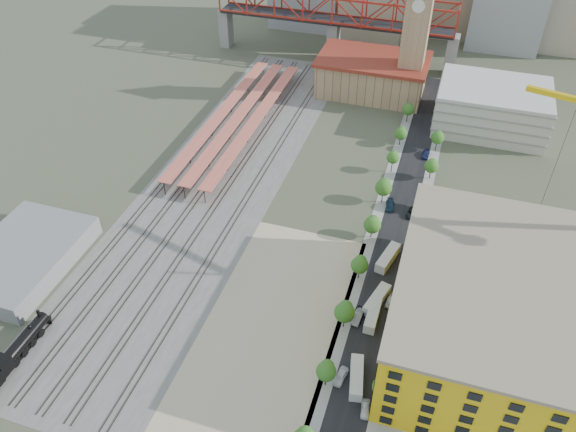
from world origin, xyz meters
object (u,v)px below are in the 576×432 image
(clock_tower, at_px, (418,19))
(site_trailer_d, at_px, (388,258))
(site_trailer_a, at_px, (356,377))
(car_0, at_px, (341,377))
(site_trailer_b, at_px, (373,315))
(locomotive, at_px, (15,353))
(construction_building, at_px, (509,315))
(site_trailer_c, at_px, (377,300))

(clock_tower, height_order, site_trailer_d, clock_tower)
(site_trailer_a, bearing_deg, car_0, 177.34)
(clock_tower, bearing_deg, site_trailer_b, -85.47)
(clock_tower, distance_m, car_0, 121.18)
(car_0, bearing_deg, locomotive, -156.72)
(construction_building, distance_m, site_trailer_c, 27.46)
(car_0, bearing_deg, construction_building, 41.14)
(site_trailer_a, bearing_deg, site_trailer_d, 79.63)
(site_trailer_c, bearing_deg, site_trailer_a, -74.32)
(clock_tower, distance_m, site_trailer_c, 100.70)
(site_trailer_d, bearing_deg, locomotive, -128.54)
(site_trailer_a, height_order, site_trailer_b, site_trailer_a)
(locomotive, height_order, car_0, locomotive)
(clock_tower, xyz_separation_m, site_trailer_d, (8.00, -82.58, -27.38))
(clock_tower, bearing_deg, site_trailer_c, -85.26)
(site_trailer_a, xyz_separation_m, site_trailer_b, (0.00, 16.42, -0.02))
(site_trailer_a, xyz_separation_m, site_trailer_d, (0.00, 34.83, 0.05))
(site_trailer_c, bearing_deg, car_0, -82.35)
(car_0, bearing_deg, site_trailer_a, 17.27)
(site_trailer_c, bearing_deg, clock_tower, 110.42)
(clock_tower, relative_size, construction_building, 1.03)
(locomotive, bearing_deg, site_trailer_a, 13.45)
(locomotive, distance_m, site_trailer_a, 67.87)
(locomotive, distance_m, site_trailer_d, 83.18)
(locomotive, bearing_deg, site_trailer_b, 26.01)
(construction_building, relative_size, site_trailer_b, 5.56)
(site_trailer_a, bearing_deg, site_trailer_c, 79.63)
(site_trailer_b, distance_m, site_trailer_d, 18.42)
(site_trailer_a, distance_m, site_trailer_d, 34.83)
(site_trailer_b, distance_m, car_0, 17.10)
(locomotive, xyz_separation_m, site_trailer_d, (66.00, 50.62, -0.79))
(site_trailer_c, height_order, car_0, site_trailer_c)
(locomotive, distance_m, car_0, 64.86)
(site_trailer_b, bearing_deg, car_0, -99.60)
(site_trailer_d, bearing_deg, site_trailer_b, -76.02)
(locomotive, bearing_deg, site_trailer_c, 29.03)
(construction_building, distance_m, site_trailer_d, 32.32)
(site_trailer_a, distance_m, car_0, 3.06)
(locomotive, relative_size, site_trailer_a, 2.43)
(site_trailer_d, relative_size, car_0, 2.06)
(site_trailer_b, relative_size, site_trailer_c, 0.98)
(site_trailer_b, distance_m, site_trailer_c, 4.43)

